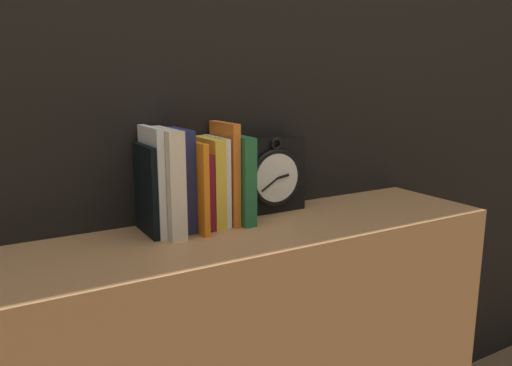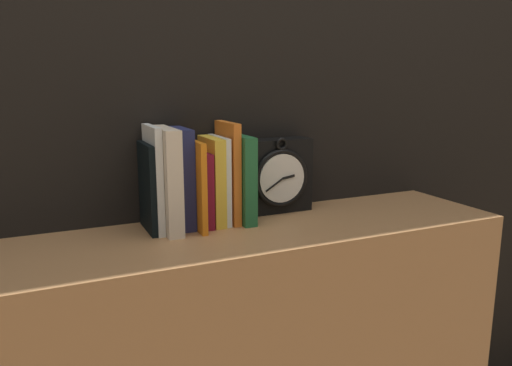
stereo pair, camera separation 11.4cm
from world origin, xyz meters
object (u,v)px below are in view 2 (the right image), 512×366
book_slot6_yellow (212,181)px  book_slot7_white (220,180)px  book_slot4_orange (194,184)px  book_slot5_maroon (201,188)px  book_slot3_navy (181,178)px  book_slot9_green (240,178)px  clock (276,176)px  book_slot2_cream (166,180)px  book_slot8_orange (228,172)px  book_slot0_black (147,188)px  book_slot1_white (153,179)px

book_slot6_yellow → book_slot7_white: 0.02m
book_slot4_orange → book_slot5_maroon: (0.02, 0.02, -0.02)m
book_slot6_yellow → book_slot3_navy: bearing=177.6°
book_slot6_yellow → book_slot9_green: size_ratio=0.99×
clock → book_slot9_green: bearing=-163.1°
book_slot2_cream → book_slot3_navy: (0.04, 0.02, -0.00)m
book_slot4_orange → book_slot9_green: (0.12, 0.01, 0.00)m
book_slot3_navy → book_slot8_orange: book_slot8_orange is taller
book_slot0_black → book_slot6_yellow: size_ratio=0.97×
book_slot8_orange → book_slot5_maroon: bearing=-179.5°
book_slot3_navy → book_slot5_maroon: bearing=-4.3°
clock → book_slot0_black: size_ratio=0.99×
book_slot2_cream → book_slot6_yellow: size_ratio=1.14×
book_slot4_orange → book_slot6_yellow: bearing=17.2°
book_slot5_maroon → book_slot9_green: book_slot9_green is taller
clock → book_slot8_orange: book_slot8_orange is taller
book_slot1_white → book_slot7_white: bearing=1.3°
book_slot2_cream → book_slot8_orange: 0.16m
book_slot1_white → book_slot6_yellow: bearing=0.8°
clock → book_slot4_orange: (-0.23, -0.04, 0.01)m
book_slot6_yellow → book_slot9_green: (0.07, -0.01, 0.00)m
book_slot1_white → book_slot2_cream: size_ratio=1.02×
book_slot5_maroon → book_slot7_white: book_slot7_white is taller
book_slot5_maroon → book_slot3_navy: bearing=175.7°
book_slot4_orange → book_slot7_white: book_slot7_white is taller
book_slot3_navy → book_slot6_yellow: (0.08, -0.00, -0.01)m
book_slot2_cream → book_slot4_orange: book_slot2_cream is taller
book_slot1_white → book_slot7_white: book_slot1_white is taller
book_slot4_orange → book_slot3_navy: bearing=143.4°
book_slot4_orange → book_slot7_white: 0.07m
book_slot4_orange → book_slot6_yellow: 0.05m
book_slot8_orange → book_slot9_green: 0.03m
book_slot7_white → book_slot3_navy: bearing=179.3°
book_slot0_black → book_slot9_green: book_slot9_green is taller
book_slot3_navy → book_slot4_orange: (0.03, -0.02, -0.01)m
book_slot2_cream → book_slot9_green: size_ratio=1.12×
book_slot2_cream → book_slot6_yellow: (0.11, 0.01, -0.01)m
clock → book_slot1_white: (-0.32, -0.03, 0.02)m
book_slot4_orange → book_slot8_orange: (0.09, 0.02, 0.02)m
book_slot1_white → book_slot2_cream: (0.03, -0.01, -0.00)m
book_slot4_orange → book_slot9_green: bearing=3.7°
book_slot4_orange → book_slot1_white: bearing=171.4°
clock → book_slot0_black: 0.34m
clock → book_slot6_yellow: bearing=-171.6°
book_slot2_cream → book_slot7_white: (0.13, 0.02, -0.01)m
book_slot7_white → book_slot9_green: book_slot9_green is taller
book_slot2_cream → book_slot8_orange: book_slot8_orange is taller
book_slot0_black → book_slot4_orange: book_slot4_orange is taller
book_slot3_navy → book_slot8_orange: bearing=-1.4°
book_slot6_yellow → book_slot9_green: 0.07m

